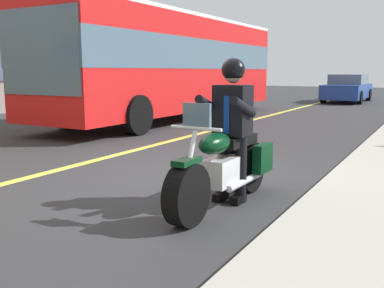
{
  "coord_description": "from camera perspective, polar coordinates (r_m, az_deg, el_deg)",
  "views": [
    {
      "loc": [
        5.53,
        3.31,
        1.59
      ],
      "look_at": [
        1.14,
        0.83,
        0.75
      ],
      "focal_mm": 41.35,
      "sensor_mm": 36.0,
      "label": 1
    }
  ],
  "objects": [
    {
      "name": "ground_plane",
      "position": [
        6.64,
        -1.45,
        -4.41
      ],
      "size": [
        80.0,
        80.0,
        0.0
      ],
      "primitive_type": "plane",
      "color": "#333335"
    },
    {
      "name": "car_silver",
      "position": [
        24.19,
        19.42,
        6.78
      ],
      "size": [
        4.6,
        1.92,
        1.4
      ],
      "color": "navy",
      "rests_on": "ground_plane"
    },
    {
      "name": "motorcycle_main",
      "position": [
        5.25,
        4.22,
        -3.1
      ],
      "size": [
        2.21,
        0.62,
        1.26
      ],
      "color": "black",
      "rests_on": "ground_plane"
    },
    {
      "name": "rider_main",
      "position": [
        5.32,
        5.19,
        3.44
      ],
      "size": [
        0.63,
        0.56,
        1.74
      ],
      "color": "black",
      "rests_on": "ground_plane"
    },
    {
      "name": "lane_center_stripe",
      "position": [
        7.83,
        -14.13,
        -2.52
      ],
      "size": [
        60.0,
        0.16,
        0.01
      ],
      "primitive_type": "cube",
      "color": "#E5DB4C",
      "rests_on": "ground_plane"
    },
    {
      "name": "bus_far",
      "position": [
        14.65,
        -2.59,
        10.55
      ],
      "size": [
        11.05,
        2.7,
        3.3
      ],
      "color": "red",
      "rests_on": "ground_plane"
    }
  ]
}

